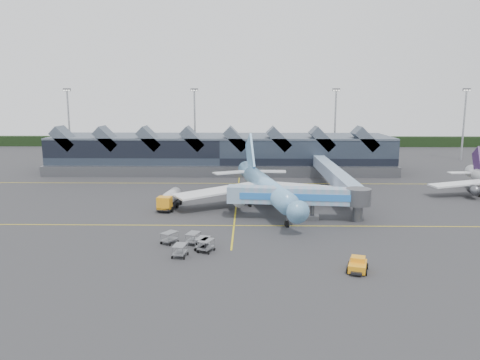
{
  "coord_description": "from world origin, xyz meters",
  "views": [
    {
      "loc": [
        2.18,
        -78.81,
        19.99
      ],
      "look_at": [
        0.73,
        4.65,
        5.0
      ],
      "focal_mm": 35.0,
      "sensor_mm": 36.0,
      "label": 1
    }
  ],
  "objects_px": {
    "main_airliner": "(266,186)",
    "jet_bridge": "(307,197)",
    "fuel_truck": "(170,198)",
    "pushback_tug": "(358,265)"
  },
  "relations": [
    {
      "from": "jet_bridge",
      "to": "fuel_truck",
      "type": "xyz_separation_m",
      "value": [
        -23.63,
        7.96,
        -2.1
      ]
    },
    {
      "from": "main_airliner",
      "to": "pushback_tug",
      "type": "relative_size",
      "value": 9.99
    },
    {
      "from": "main_airliner",
      "to": "jet_bridge",
      "type": "distance_m",
      "value": 11.77
    },
    {
      "from": "main_airliner",
      "to": "fuel_truck",
      "type": "distance_m",
      "value": 17.52
    },
    {
      "from": "main_airliner",
      "to": "fuel_truck",
      "type": "xyz_separation_m",
      "value": [
        -17.3,
        -1.96,
        -1.96
      ]
    },
    {
      "from": "pushback_tug",
      "to": "fuel_truck",
      "type": "bearing_deg",
      "value": 148.0
    },
    {
      "from": "main_airliner",
      "to": "pushback_tug",
      "type": "bearing_deg",
      "value": -85.05
    },
    {
      "from": "jet_bridge",
      "to": "fuel_truck",
      "type": "distance_m",
      "value": 25.03
    },
    {
      "from": "main_airliner",
      "to": "jet_bridge",
      "type": "relative_size",
      "value": 1.69
    },
    {
      "from": "fuel_truck",
      "to": "pushback_tug",
      "type": "xyz_separation_m",
      "value": [
        26.81,
        -30.82,
        -1.04
      ]
    }
  ]
}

